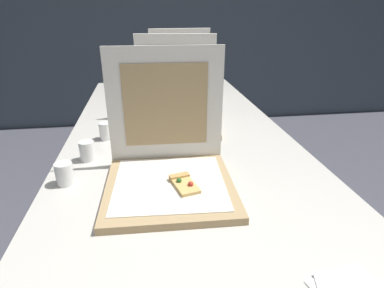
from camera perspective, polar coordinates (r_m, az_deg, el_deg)
wall_back at (r=3.69m, az=-6.83°, el=23.64°), size 10.00×0.10×2.60m
table at (r=1.35m, az=-1.92°, el=-1.17°), size 0.94×2.36×0.74m
pizza_box_front at (r=1.00m, az=-4.06°, el=-4.12°), size 0.40×0.40×0.40m
pizza_box_middle at (r=1.53m, az=-2.83°, el=5.73°), size 0.43×0.43×0.40m
pizza_box_back at (r=2.06m, az=-1.72°, el=10.30°), size 0.41×0.41×0.39m
cup_white_mid at (r=1.39m, az=-14.98°, el=2.23°), size 0.05×0.05×0.07m
cup_white_near_left at (r=1.08m, az=-21.62°, el=-4.90°), size 0.05×0.05×0.07m
cup_white_near_center at (r=1.22m, az=-18.04°, el=-1.17°), size 0.05×0.05×0.07m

